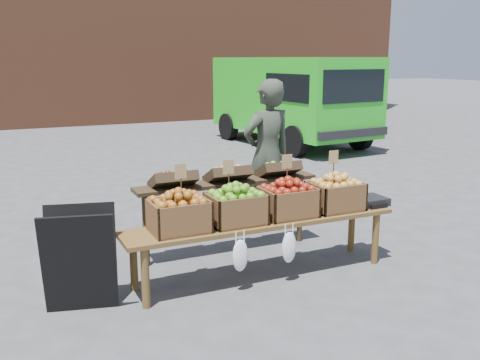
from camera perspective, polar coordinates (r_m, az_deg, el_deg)
name	(u,v)px	position (r m, az deg, el deg)	size (l,w,h in m)	color
ground	(289,281)	(5.17, 5.24, -10.68)	(80.00, 80.00, 0.00)	#49494B
delivery_van	(291,102)	(13.10, 5.47, 8.33)	(2.13, 4.65, 2.08)	green
vendor	(267,155)	(6.49, 2.94, 2.65)	(0.67, 0.44, 1.83)	#31382C
chalkboard_sign	(80,259)	(4.65, -16.70, -8.09)	(0.58, 0.32, 0.89)	black
back_table	(228,206)	(5.70, -1.31, -2.83)	(2.10, 0.44, 1.04)	#2F2214
display_bench	(262,248)	(5.18, 2.36, -7.23)	(2.70, 0.56, 0.57)	brown
crate_golden_apples	(179,216)	(4.74, -6.52, -3.81)	(0.50, 0.40, 0.28)	#A35A22
crate_russet_pears	(236,209)	(4.93, -0.44, -3.06)	(0.50, 0.40, 0.28)	#428C1C
crate_red_apples	(288,202)	(5.17, 5.11, -2.34)	(0.50, 0.40, 0.28)	#671109
crate_green_apples	(335,196)	(5.46, 10.12, -1.68)	(0.50, 0.40, 0.28)	gold
weighing_scale	(369,201)	(5.74, 13.56, -2.17)	(0.34, 0.30, 0.08)	black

